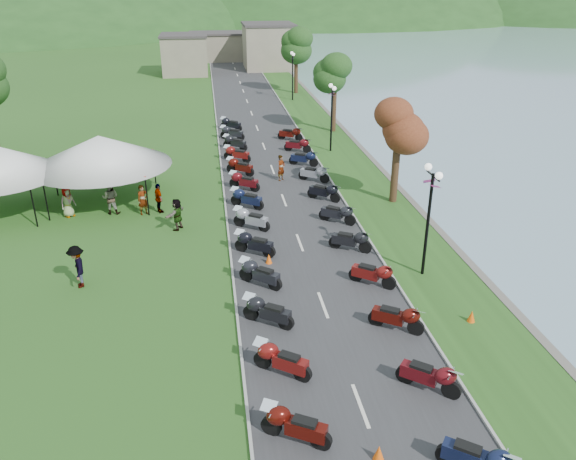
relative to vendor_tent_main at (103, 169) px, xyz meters
name	(u,v)px	position (x,y,z in m)	size (l,w,h in m)	color
road	(264,146)	(10.59, 10.49, -1.99)	(7.00, 120.00, 0.02)	#353538
hills_backdrop	(216,17)	(10.59, 170.49, -2.00)	(360.00, 120.00, 76.00)	#285621
far_building	(220,49)	(8.59, 55.49, 0.50)	(18.00, 16.00, 5.00)	gray
moto_row_left	(253,231)	(8.29, -6.97, -1.45)	(2.60, 48.13, 1.10)	#331411
moto_row_right	(343,226)	(12.96, -6.99, -1.45)	(2.60, 40.37, 1.10)	#331411
vendor_tent_main	(103,169)	(0.00, 0.00, 0.00)	(5.40, 5.40, 4.00)	white
tree_lakeside	(397,144)	(17.06, -2.57, 1.56)	(2.56, 2.56, 7.12)	#28541E
pedestrian_a	(145,214)	(2.43, -2.50, -2.00)	(0.63, 0.46, 1.73)	slate
pedestrian_b	(113,213)	(0.61, -2.16, -2.00)	(0.93, 0.51, 1.92)	slate
pedestrian_c	(81,286)	(0.40, -10.48, -2.00)	(1.24, 0.51, 1.93)	slate
traffic_cone_near	(379,453)	(10.52, -21.69, -1.74)	(0.33, 0.33, 0.52)	#F2590C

